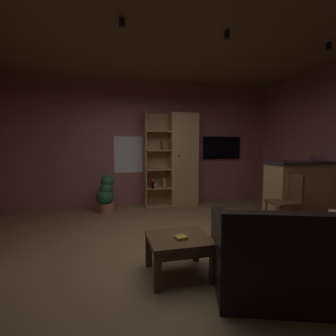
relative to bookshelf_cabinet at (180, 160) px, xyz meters
name	(u,v)px	position (x,y,z in m)	size (l,w,h in m)	color
floor	(175,249)	(-0.77, -2.38, -1.06)	(6.22, 5.25, 0.02)	olive
wall_back	(145,144)	(-0.77, 0.27, 0.38)	(6.34, 0.06, 2.86)	#9E5B56
ceiling	(176,25)	(-0.77, -2.38, 1.82)	(6.22, 5.25, 0.02)	brown
window_pane_back	(128,155)	(-1.16, 0.24, 0.14)	(0.65, 0.01, 0.83)	white
bookshelf_cabinet	(180,160)	(0.00, 0.00, 0.00)	(1.22, 0.41, 2.12)	tan
kitchen_bar_counter	(305,191)	(1.89, -1.73, -0.50)	(1.46, 0.58, 1.10)	tan
tissue_box	(312,158)	(2.10, -1.64, 0.10)	(0.12, 0.12, 0.11)	#995972
leather_couch	(304,260)	(0.13, -3.61, -0.74)	(1.84, 1.41, 0.84)	black
coffee_table	(179,244)	(-0.90, -3.02, -0.72)	(0.65, 0.59, 0.41)	brown
table_book_0	(181,238)	(-0.90, -3.08, -0.62)	(0.11, 0.11, 0.03)	gold
dining_chair	(288,198)	(1.21, -2.10, -0.52)	(0.43, 0.43, 0.92)	brown
potted_floor_plant	(106,194)	(-1.67, -0.30, -0.66)	(0.37, 0.36, 0.79)	#B77051
wall_mounted_tv	(222,148)	(1.16, 0.21, 0.29)	(1.00, 0.06, 0.56)	black
track_light_spot_1	(122,23)	(-1.43, -2.43, 1.74)	(0.07, 0.07, 0.09)	black
track_light_spot_2	(227,35)	(-0.10, -2.44, 1.74)	(0.07, 0.07, 0.09)	black
track_light_spot_3	(329,46)	(1.47, -2.48, 1.74)	(0.07, 0.07, 0.09)	black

